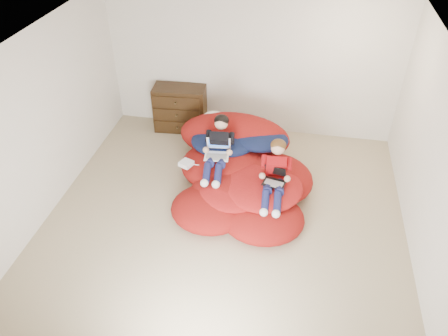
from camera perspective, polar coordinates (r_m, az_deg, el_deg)
room_shell at (r=6.11m, az=0.07°, el=-5.10°), size 5.10×5.10×2.77m
dresser at (r=8.04m, az=-5.74°, el=7.76°), size 0.95×0.56×0.83m
beanbag_pile at (r=6.67m, az=2.17°, el=-0.45°), size 2.24×2.48×0.86m
cream_pillow at (r=7.26m, az=-1.17°, el=6.38°), size 0.44×0.28×0.28m
older_boy at (r=6.50m, az=-0.76°, el=2.95°), size 0.33×1.03×0.68m
younger_boy at (r=6.12m, az=6.72°, el=-0.48°), size 0.31×0.98×0.69m
laptop_white at (r=6.49m, az=-0.85°, el=2.31°), size 0.38×0.38×0.25m
laptop_black at (r=6.12m, az=6.63°, el=-1.24°), size 0.34×0.37×0.21m
power_adapter at (r=6.59m, az=-4.96°, el=0.58°), size 0.23×0.23×0.07m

